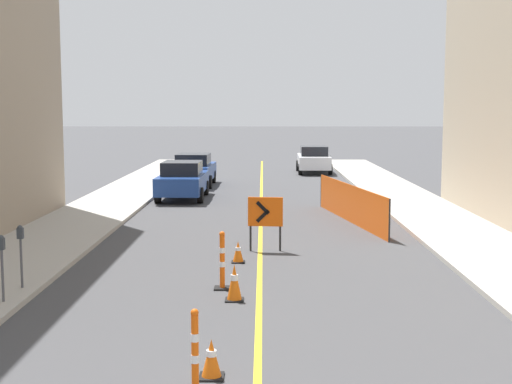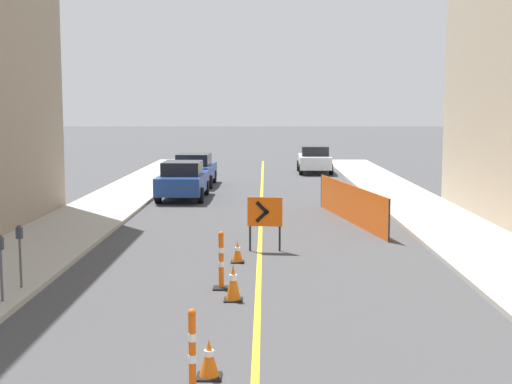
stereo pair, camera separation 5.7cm
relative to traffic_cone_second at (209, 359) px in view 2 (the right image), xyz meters
The scene contains 15 objects.
lane_stripe 17.54m from the traffic_cone_second, 87.89° to the left, with size 0.12×48.11×0.01m.
sidewalk_left 18.31m from the traffic_cone_second, 106.88° to the left, with size 2.92×48.11×0.12m.
sidewalk_right 18.73m from the traffic_cone_second, 69.33° to the left, with size 2.92×48.11×0.12m.
traffic_cone_second is the anchor object (origin of this frame).
traffic_cone_third 4.06m from the traffic_cone_second, 87.74° to the left, with size 0.36×0.36×0.73m.
traffic_cone_fourth 7.56m from the traffic_cone_second, 89.15° to the left, with size 0.33×0.33×0.53m.
delineator_post_front 0.73m from the traffic_cone_second, 103.69° to the right, with size 0.31×0.31×1.19m.
delineator_post_rear 4.97m from the traffic_cone_second, 91.49° to the left, with size 0.34×0.34×1.23m.
arrow_barricade_primary 9.05m from the traffic_cone_second, 85.02° to the left, with size 0.93×0.14×1.44m.
safety_mesh_fence 14.42m from the traffic_cone_second, 75.41° to the left, with size 1.37×7.46×1.25m.
parked_car_curb_near 20.07m from the traffic_cone_second, 97.55° to the left, with size 1.94×4.33×1.59m.
parked_car_curb_mid 25.19m from the traffic_cone_second, 96.08° to the left, with size 1.95×4.35×1.59m.
parked_car_curb_far 32.41m from the traffic_cone_second, 83.43° to the left, with size 1.94×4.34×1.59m.
parking_meter_near_curb 5.53m from the traffic_cone_second, 140.15° to the left, with size 0.12×0.11×1.28m.
parking_meter_far_curb 6.26m from the traffic_cone_second, 132.64° to the left, with size 0.12×0.11×1.29m.
Camera 2 is at (0.13, -3.10, 3.76)m, focal length 50.00 mm.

